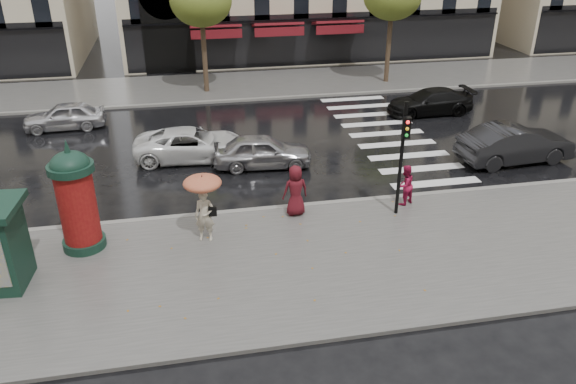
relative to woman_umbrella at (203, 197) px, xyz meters
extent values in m
plane|color=black|center=(3.07, -1.29, -1.62)|extent=(160.00, 160.00, 0.00)
cube|color=#474744|center=(3.07, -1.79, -1.56)|extent=(90.00, 7.00, 0.12)
cube|color=#474744|center=(3.07, 17.71, -1.56)|extent=(90.00, 6.00, 0.12)
cube|color=slate|center=(3.07, 1.71, -1.55)|extent=(90.00, 0.25, 0.14)
cube|color=slate|center=(3.07, 14.71, -1.55)|extent=(90.00, 0.25, 0.14)
cube|color=silver|center=(9.07, 8.31, -1.61)|extent=(3.60, 11.75, 0.01)
cylinder|color=#38281C|center=(1.07, 16.71, 0.98)|extent=(0.28, 0.28, 5.20)
ellipsoid|color=#45631F|center=(1.07, 16.71, 3.58)|extent=(3.40, 3.40, 2.89)
cylinder|color=#38281C|center=(12.07, 16.71, 0.98)|extent=(0.28, 0.28, 5.20)
imported|color=beige|center=(0.00, 0.00, -0.65)|extent=(0.69, 0.53, 1.70)
cylinder|color=black|center=(0.00, 0.00, -0.08)|extent=(0.02, 0.02, 1.08)
ellipsoid|color=red|center=(0.00, 0.00, 0.49)|extent=(1.18, 1.18, 0.41)
cone|color=black|center=(0.00, 0.00, 0.73)|extent=(0.04, 0.04, 0.09)
cube|color=black|center=(0.25, -0.07, -0.48)|extent=(0.25, 0.11, 0.32)
imported|color=maroon|center=(7.07, 1.11, -0.76)|extent=(0.89, 0.82, 1.48)
imported|color=#4E0F17|center=(3.13, 1.11, -0.60)|extent=(0.94, 0.68, 1.79)
cylinder|color=black|center=(-3.75, 0.29, -1.36)|extent=(1.30, 1.30, 0.28)
cylinder|color=maroon|center=(-3.75, 0.29, -0.06)|extent=(1.11, 1.11, 2.32)
cylinder|color=black|center=(-3.75, 0.29, 1.19)|extent=(1.34, 1.34, 0.23)
ellipsoid|color=black|center=(-3.75, 0.29, 1.28)|extent=(1.15, 1.15, 0.81)
cone|color=black|center=(-3.75, 0.29, 1.89)|extent=(0.19, 0.19, 0.42)
cylinder|color=black|center=(6.58, 0.51, 0.50)|extent=(0.12, 0.12, 4.01)
cube|color=black|center=(6.56, 0.29, 1.71)|extent=(0.27, 0.20, 0.70)
imported|color=#9D9DA1|center=(2.67, 5.59, -0.93)|extent=(4.16, 1.97, 1.37)
imported|color=black|center=(13.15, 4.06, -0.82)|extent=(4.96, 2.04, 1.60)
imported|color=white|center=(-0.15, 6.95, -0.95)|extent=(4.97, 2.63, 1.33)
imported|color=black|center=(12.27, 10.68, -0.97)|extent=(4.47, 1.86, 1.29)
imported|color=silver|center=(-6.04, 11.90, -0.97)|extent=(3.88, 1.70, 1.30)
camera|label=1|loc=(-0.38, -15.57, 7.86)|focal=35.00mm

